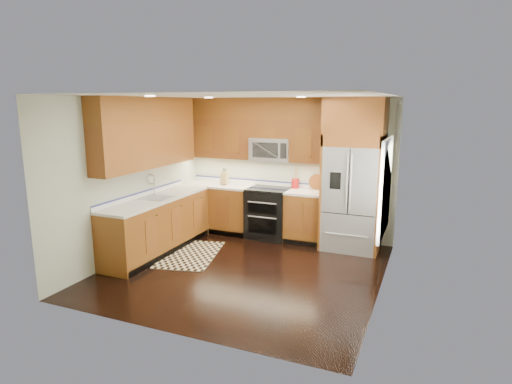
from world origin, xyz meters
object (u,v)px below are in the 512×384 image
at_px(refrigerator, 353,175).
at_px(utensil_crock, 295,181).
at_px(rug, 191,254).
at_px(knife_block, 225,178).
at_px(range, 269,213).

bearing_deg(refrigerator, utensil_crock, 166.45).
distance_m(refrigerator, rug, 3.06).
xyz_separation_m(rug, knife_block, (-0.09, 1.47, 1.06)).
relative_size(knife_block, utensil_crock, 0.83).
height_order(knife_block, utensil_crock, utensil_crock).
xyz_separation_m(knife_block, utensil_crock, (1.39, 0.17, 0.00)).
relative_size(refrigerator, rug, 1.83).
bearing_deg(range, utensil_crock, 27.56).
xyz_separation_m(refrigerator, rug, (-2.41, -1.38, -1.30)).
height_order(range, refrigerator, refrigerator).
bearing_deg(knife_block, utensil_crock, 7.07).
bearing_deg(utensil_crock, range, -152.44).
relative_size(range, rug, 0.67).
height_order(refrigerator, knife_block, refrigerator).
height_order(range, rug, range).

